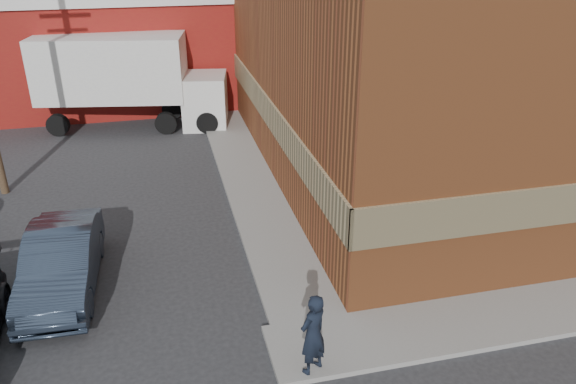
{
  "coord_description": "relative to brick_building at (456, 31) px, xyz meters",
  "views": [
    {
      "loc": [
        -2.25,
        -9.76,
        8.1
      ],
      "look_at": [
        0.9,
        3.3,
        1.72
      ],
      "focal_mm": 35.0,
      "sensor_mm": 36.0,
      "label": 1
    }
  ],
  "objects": [
    {
      "name": "box_truck",
      "position": [
        -11.73,
        6.07,
        -2.39
      ],
      "size": [
        8.36,
        3.79,
        3.98
      ],
      "rotation": [
        0.0,
        0.0,
        -0.18
      ],
      "color": "white",
      "rests_on": "ground"
    },
    {
      "name": "brick_building",
      "position": [
        0.0,
        0.0,
        0.0
      ],
      "size": [
        14.25,
        18.25,
        9.36
      ],
      "color": "#974E27",
      "rests_on": "ground"
    },
    {
      "name": "sedan",
      "position": [
        -13.38,
        -6.26,
        -3.94
      ],
      "size": [
        1.69,
        4.54,
        1.48
      ],
      "primitive_type": "imported",
      "rotation": [
        0.0,
        0.0,
        -0.03
      ],
      "color": "#2D394C",
      "rests_on": "ground"
    },
    {
      "name": "warehouse",
      "position": [
        -14.5,
        11.0,
        -1.87
      ],
      "size": [
        16.3,
        8.3,
        5.6
      ],
      "color": "maroon",
      "rests_on": "ground"
    },
    {
      "name": "ground",
      "position": [
        -8.5,
        -9.0,
        -4.68
      ],
      "size": [
        90.0,
        90.0,
        0.0
      ],
      "primitive_type": "plane",
      "color": "#28282B",
      "rests_on": "ground"
    },
    {
      "name": "sidewalk_west",
      "position": [
        -7.9,
        0.0,
        -4.62
      ],
      "size": [
        1.8,
        18.0,
        0.12
      ],
      "primitive_type": "cube",
      "color": "gray",
      "rests_on": "ground"
    },
    {
      "name": "man",
      "position": [
        -8.27,
        -10.55,
        -3.68
      ],
      "size": [
        0.77,
        0.7,
        1.76
      ],
      "primitive_type": "imported",
      "rotation": [
        0.0,
        0.0,
        3.7
      ],
      "color": "black",
      "rests_on": "sidewalk_south"
    }
  ]
}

